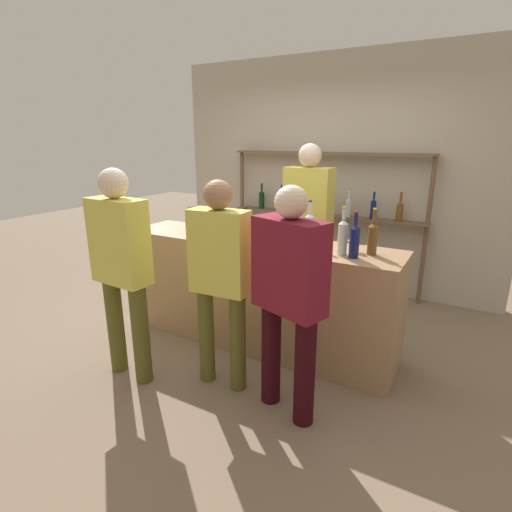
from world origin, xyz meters
name	(u,v)px	position (x,y,z in m)	size (l,w,h in m)	color
ground_plane	(256,341)	(0.00, 0.00, 0.00)	(16.00, 16.00, 0.00)	#7A6651
bar_counter	(256,292)	(0.00, 0.00, 0.49)	(2.52, 0.59, 0.98)	#997551
back_wall	(331,175)	(0.00, 1.89, 1.40)	(4.12, 0.12, 2.80)	#B2A899
back_shelf	(325,199)	(0.00, 1.71, 1.13)	(2.43, 0.18, 1.68)	brown
counter_bottle_0	(309,227)	(0.45, 0.10, 1.13)	(0.08, 0.08, 0.37)	silver
counter_bottle_1	(354,240)	(0.90, -0.12, 1.12)	(0.07, 0.07, 0.35)	#0F1956
counter_bottle_2	(292,227)	(0.31, 0.05, 1.12)	(0.07, 0.07, 0.36)	black
counter_bottle_3	(343,236)	(0.80, -0.08, 1.13)	(0.07, 0.07, 0.37)	silver
counter_bottle_4	(373,237)	(0.99, 0.04, 1.12)	(0.07, 0.07, 0.36)	brown
counter_bottle_5	(246,229)	(-0.03, -0.13, 1.10)	(0.07, 0.07, 0.31)	black
wine_glass	(354,237)	(0.84, 0.06, 1.10)	(0.09, 0.09, 0.16)	silver
ice_bucket	(199,219)	(-0.65, 0.04, 1.10)	(0.23, 0.23, 0.22)	black
cork_jar	(235,231)	(-0.16, -0.08, 1.06)	(0.11, 0.11, 0.16)	silver
customer_center	(220,271)	(0.10, -0.71, 0.92)	(0.44, 0.22, 1.57)	brown
customer_left	(121,262)	(-0.60, -0.97, 0.96)	(0.48, 0.24, 1.64)	brown
server_behind_counter	(308,217)	(0.10, 0.93, 1.04)	(0.51, 0.25, 1.79)	brown
customer_right	(289,290)	(0.67, -0.76, 0.91)	(0.53, 0.36, 1.57)	black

